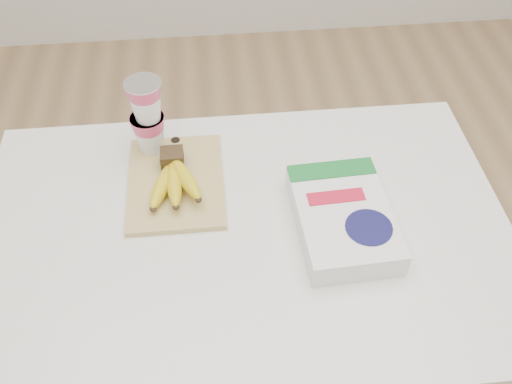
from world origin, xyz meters
The scene contains 5 objects.
table centered at (0.00, 0.00, 0.40)m, with size 1.06×0.70×0.79m, color white.
cutting_board centered at (-0.13, 0.14, 0.80)m, with size 0.20×0.27×0.01m, color tan.
bananas centered at (-0.13, 0.12, 0.83)m, with size 0.12×0.17×0.05m.
yogurt_stack centered at (-0.18, 0.24, 0.90)m, with size 0.08×0.08×0.18m.
cereal_box centered at (0.19, -0.01, 0.82)m, with size 0.19×0.27×0.06m.
Camera 1 is at (-0.05, -0.71, 1.66)m, focal length 40.00 mm.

